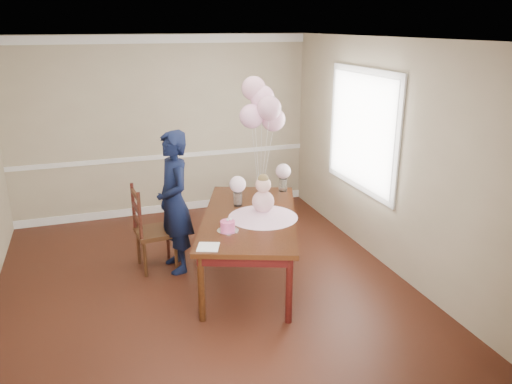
% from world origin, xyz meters
% --- Properties ---
extents(floor, '(4.50, 5.00, 0.00)m').
position_xyz_m(floor, '(0.00, 0.00, 0.00)').
color(floor, black).
rests_on(floor, ground).
extents(ceiling, '(4.50, 5.00, 0.02)m').
position_xyz_m(ceiling, '(0.00, 0.00, 2.70)').
color(ceiling, silver).
rests_on(ceiling, wall_back).
extents(wall_back, '(4.50, 0.02, 2.70)m').
position_xyz_m(wall_back, '(0.00, 2.50, 1.35)').
color(wall_back, tan).
rests_on(wall_back, floor).
extents(wall_front, '(4.50, 0.02, 2.70)m').
position_xyz_m(wall_front, '(0.00, -2.50, 1.35)').
color(wall_front, tan).
rests_on(wall_front, floor).
extents(wall_right, '(0.02, 5.00, 2.70)m').
position_xyz_m(wall_right, '(2.25, 0.00, 1.35)').
color(wall_right, tan).
rests_on(wall_right, floor).
extents(chair_rail_trim, '(4.50, 0.02, 0.07)m').
position_xyz_m(chair_rail_trim, '(0.00, 2.49, 0.90)').
color(chair_rail_trim, white).
rests_on(chair_rail_trim, wall_back).
extents(crown_molding, '(4.50, 0.02, 0.12)m').
position_xyz_m(crown_molding, '(0.00, 2.49, 2.63)').
color(crown_molding, white).
rests_on(crown_molding, wall_back).
extents(baseboard_trim, '(4.50, 0.02, 0.12)m').
position_xyz_m(baseboard_trim, '(0.00, 2.49, 0.06)').
color(baseboard_trim, white).
rests_on(baseboard_trim, floor).
extents(window_frame, '(0.02, 1.66, 1.56)m').
position_xyz_m(window_frame, '(2.23, 0.50, 1.55)').
color(window_frame, silver).
rests_on(window_frame, wall_right).
extents(window_blinds, '(0.01, 1.50, 1.40)m').
position_xyz_m(window_blinds, '(2.21, 0.50, 1.55)').
color(window_blinds, white).
rests_on(window_blinds, wall_right).
extents(dining_table_top, '(1.69, 2.29, 0.05)m').
position_xyz_m(dining_table_top, '(0.57, 0.04, 0.75)').
color(dining_table_top, black).
rests_on(dining_table_top, table_leg_fl).
extents(table_apron, '(1.56, 2.16, 0.10)m').
position_xyz_m(table_apron, '(0.57, 0.04, 0.67)').
color(table_apron, black).
rests_on(table_apron, table_leg_fl).
extents(table_leg_fl, '(0.09, 0.09, 0.72)m').
position_xyz_m(table_leg_fl, '(-0.17, -0.69, 0.36)').
color(table_leg_fl, black).
rests_on(table_leg_fl, floor).
extents(table_leg_fr, '(0.09, 0.09, 0.72)m').
position_xyz_m(table_leg_fr, '(0.64, -1.00, 0.36)').
color(table_leg_fr, black).
rests_on(table_leg_fr, floor).
extents(table_leg_bl, '(0.09, 0.09, 0.72)m').
position_xyz_m(table_leg_bl, '(0.50, 1.08, 0.36)').
color(table_leg_bl, black).
rests_on(table_leg_bl, floor).
extents(table_leg_br, '(0.09, 0.09, 0.72)m').
position_xyz_m(table_leg_br, '(1.31, 0.77, 0.36)').
color(table_leg_br, black).
rests_on(table_leg_br, floor).
extents(baby_skirt, '(1.01, 1.01, 0.10)m').
position_xyz_m(baby_skirt, '(0.69, -0.06, 0.82)').
color(baby_skirt, '#F4B4D6').
rests_on(baby_skirt, dining_table_top).
extents(baby_torso, '(0.25, 0.25, 0.25)m').
position_xyz_m(baby_torso, '(0.69, -0.06, 0.96)').
color(baby_torso, pink).
rests_on(baby_torso, baby_skirt).
extents(baby_head, '(0.18, 0.18, 0.18)m').
position_xyz_m(baby_head, '(0.69, -0.06, 1.15)').
color(baby_head, beige).
rests_on(baby_head, baby_torso).
extents(baby_hair, '(0.12, 0.12, 0.12)m').
position_xyz_m(baby_hair, '(0.69, -0.06, 1.22)').
color(baby_hair, brown).
rests_on(baby_hair, baby_head).
extents(cake_platter, '(0.29, 0.29, 0.01)m').
position_xyz_m(cake_platter, '(0.21, -0.32, 0.78)').
color(cake_platter, silver).
rests_on(cake_platter, dining_table_top).
extents(birthday_cake, '(0.20, 0.20, 0.10)m').
position_xyz_m(birthday_cake, '(0.21, -0.32, 0.83)').
color(birthday_cake, '#DE4688').
rests_on(birthday_cake, cake_platter).
extents(cake_flower_a, '(0.03, 0.03, 0.03)m').
position_xyz_m(cake_flower_a, '(0.21, -0.32, 0.90)').
color(cake_flower_a, silver).
rests_on(cake_flower_a, birthday_cake).
extents(cake_flower_b, '(0.03, 0.03, 0.03)m').
position_xyz_m(cake_flower_b, '(0.25, -0.31, 0.90)').
color(cake_flower_b, white).
rests_on(cake_flower_b, birthday_cake).
extents(rose_vase_near, '(0.13, 0.13, 0.16)m').
position_xyz_m(rose_vase_near, '(0.53, 0.38, 0.86)').
color(rose_vase_near, silver).
rests_on(rose_vase_near, dining_table_top).
extents(roses_near, '(0.20, 0.20, 0.20)m').
position_xyz_m(roses_near, '(0.53, 0.38, 1.04)').
color(roses_near, white).
rests_on(roses_near, rose_vase_near).
extents(rose_vase_far, '(0.13, 0.13, 0.16)m').
position_xyz_m(rose_vase_far, '(1.24, 0.72, 0.86)').
color(rose_vase_far, silver).
rests_on(rose_vase_far, dining_table_top).
extents(roses_far, '(0.20, 0.20, 0.20)m').
position_xyz_m(roses_far, '(1.24, 0.72, 1.04)').
color(roses_far, silver).
rests_on(roses_far, rose_vase_far).
extents(napkin, '(0.27, 0.27, 0.01)m').
position_xyz_m(napkin, '(-0.08, -0.65, 0.78)').
color(napkin, white).
rests_on(napkin, dining_table_top).
extents(balloon_weight, '(0.05, 0.05, 0.02)m').
position_xyz_m(balloon_weight, '(0.87, 0.53, 0.78)').
color(balloon_weight, silver).
rests_on(balloon_weight, dining_table_top).
extents(balloon_a, '(0.29, 0.29, 0.29)m').
position_xyz_m(balloon_a, '(0.77, 0.57, 1.80)').
color(balloon_a, '#FFB4DB').
rests_on(balloon_a, balloon_ribbon_a).
extents(balloon_b, '(0.29, 0.29, 0.29)m').
position_xyz_m(balloon_b, '(0.94, 0.45, 1.91)').
color(balloon_b, '#DE9DB9').
rests_on(balloon_b, balloon_ribbon_b).
extents(balloon_c, '(0.29, 0.29, 0.29)m').
position_xyz_m(balloon_c, '(0.92, 0.62, 2.01)').
color(balloon_c, '#FFB4D9').
rests_on(balloon_c, balloon_ribbon_c).
extents(balloon_d, '(0.29, 0.29, 0.29)m').
position_xyz_m(balloon_d, '(0.83, 0.68, 2.11)').
color(balloon_d, '#E6A3BB').
rests_on(balloon_d, balloon_ribbon_d).
extents(balloon_e, '(0.29, 0.29, 0.29)m').
position_xyz_m(balloon_e, '(1.04, 0.56, 1.75)').
color(balloon_e, '#FFB4D4').
rests_on(balloon_e, balloon_ribbon_e).
extents(balloon_ribbon_a, '(0.09, 0.04, 0.86)m').
position_xyz_m(balloon_ribbon_a, '(0.82, 0.55, 1.22)').
color(balloon_ribbon_a, silver).
rests_on(balloon_ribbon_a, balloon_weight).
extents(balloon_ribbon_b, '(0.08, 0.09, 0.96)m').
position_xyz_m(balloon_ribbon_b, '(0.90, 0.49, 1.27)').
color(balloon_ribbon_b, white).
rests_on(balloon_ribbon_b, balloon_weight).
extents(balloon_ribbon_c, '(0.06, 0.09, 1.07)m').
position_xyz_m(balloon_ribbon_c, '(0.89, 0.58, 1.32)').
color(balloon_ribbon_c, silver).
rests_on(balloon_ribbon_c, balloon_weight).
extents(balloon_ribbon_d, '(0.05, 0.13, 1.17)m').
position_xyz_m(balloon_ribbon_d, '(0.85, 0.61, 1.37)').
color(balloon_ribbon_d, white).
rests_on(balloon_ribbon_d, balloon_weight).
extents(balloon_ribbon_e, '(0.16, 0.02, 0.80)m').
position_xyz_m(balloon_ribbon_e, '(0.95, 0.54, 1.19)').
color(balloon_ribbon_e, white).
rests_on(balloon_ribbon_e, balloon_weight).
extents(dining_chair_seat, '(0.50, 0.50, 0.05)m').
position_xyz_m(dining_chair_seat, '(-0.43, 0.62, 0.46)').
color(dining_chair_seat, '#351C0E').
rests_on(dining_chair_seat, chair_leg_fl).
extents(chair_leg_fl, '(0.05, 0.05, 0.44)m').
position_xyz_m(chair_leg_fl, '(-0.60, 0.42, 0.22)').
color(chair_leg_fl, '#351C0E').
rests_on(chair_leg_fl, floor).
extents(chair_leg_fr, '(0.05, 0.05, 0.44)m').
position_xyz_m(chair_leg_fr, '(-0.23, 0.46, 0.22)').
color(chair_leg_fr, '#3A1F0F').
rests_on(chair_leg_fr, floor).
extents(chair_leg_bl, '(0.05, 0.05, 0.44)m').
position_xyz_m(chair_leg_bl, '(-0.63, 0.79, 0.22)').
color(chair_leg_bl, '#3D1F10').
rests_on(chair_leg_bl, floor).
extents(chair_leg_br, '(0.05, 0.05, 0.44)m').
position_xyz_m(chair_leg_br, '(-0.26, 0.83, 0.22)').
color(chair_leg_br, '#3D1710').
rests_on(chair_leg_br, floor).
extents(chair_back_post_l, '(0.05, 0.05, 0.58)m').
position_xyz_m(chair_back_post_l, '(-0.62, 0.42, 0.76)').
color(chair_back_post_l, '#37160F').
rests_on(chair_back_post_l, dining_chair_seat).
extents(chair_back_post_r, '(0.05, 0.05, 0.58)m').
position_xyz_m(chair_back_post_r, '(-0.65, 0.79, 0.76)').
color(chair_back_post_r, '#39130F').
rests_on(chair_back_post_r, dining_chair_seat).
extents(chair_slat_low, '(0.07, 0.41, 0.05)m').
position_xyz_m(chair_slat_low, '(-0.64, 0.60, 0.64)').
color(chair_slat_low, black).
rests_on(chair_slat_low, dining_chair_seat).
extents(chair_slat_mid, '(0.07, 0.41, 0.05)m').
position_xyz_m(chair_slat_mid, '(-0.64, 0.60, 0.80)').
color(chair_slat_mid, black).
rests_on(chair_slat_mid, dining_chair_seat).
extents(chair_slat_top, '(0.07, 0.41, 0.05)m').
position_xyz_m(chair_slat_top, '(-0.64, 0.60, 0.97)').
color(chair_slat_top, '#371A0F').
rests_on(chair_slat_top, dining_chair_seat).
extents(woman, '(0.49, 0.67, 1.70)m').
position_xyz_m(woman, '(-0.20, 0.52, 0.85)').
color(woman, black).
rests_on(woman, floor).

